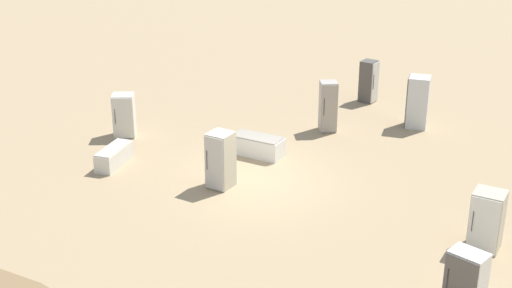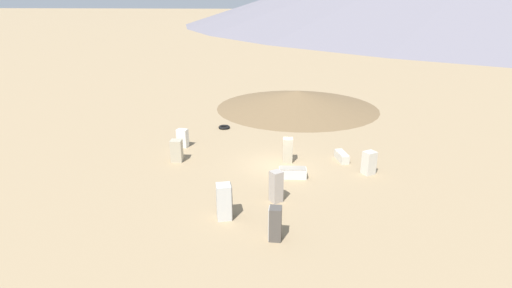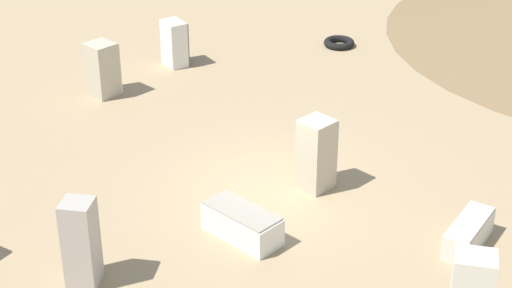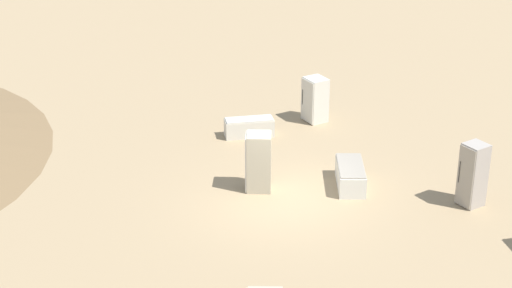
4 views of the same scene
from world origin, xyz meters
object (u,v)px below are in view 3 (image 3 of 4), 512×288
Objects in this scene: discarded_fridge_2 at (175,43)px; discarded_fridge_7 at (468,233)px; discarded_fridge_0 at (317,154)px; discarded_fridge_4 at (81,243)px; discarded_fridge_8 at (242,224)px; discarded_fridge_5 at (102,69)px; scrap_tire at (339,43)px.

discarded_fridge_7 is at bearing 2.75° from discarded_fridge_2.
discarded_fridge_2 is at bearing 162.90° from discarded_fridge_0.
discarded_fridge_2 is 12.05m from discarded_fridge_7.
discarded_fridge_4 reaches higher than discarded_fridge_8.
discarded_fridge_0 is 0.94× the size of discarded_fridge_4.
discarded_fridge_4 is 3.47m from discarded_fridge_8.
discarded_fridge_5 is 11.62m from discarded_fridge_7.
discarded_fridge_7 is 1.69× the size of scrap_tire.
discarded_fridge_0 is at bearing -4.68° from discarded_fridge_2.
discarded_fridge_0 is 8.42m from discarded_fridge_2.
scrap_tire is (9.69, -6.39, -0.19)m from discarded_fridge_7.
discarded_fridge_7 is at bearing 146.58° from scrap_tire.
discarded_fridge_4 is (-7.75, 8.03, 0.21)m from discarded_fridge_2.
discarded_fridge_5 reaches higher than discarded_fridge_7.
discarded_fridge_7 is (-11.96, 1.43, -0.40)m from discarded_fridge_2.
discarded_fridge_2 is at bearing 56.53° from discarded_fridge_8.
discarded_fridge_4 reaches higher than discarded_fridge_2.
discarded_fridge_8 is 11.57m from scrap_tire.
discarded_fridge_0 is 0.96× the size of discarded_fridge_8.
discarded_fridge_4 is at bearing -138.22° from discarded_fridge_7.
discarded_fridge_8 is (-0.44, 2.64, -0.53)m from discarded_fridge_0.
discarded_fridge_0 is at bearing 4.78° from discarded_fridge_8.
discarded_fridge_0 is 1.02× the size of discarded_fridge_7.
discarded_fridge_5 is 0.92× the size of discarded_fridge_7.
discarded_fridge_5 is (7.32, -5.15, -0.14)m from discarded_fridge_4.
discarded_fridge_4 is 1.17× the size of discarded_fridge_5.
discarded_fridge_5 reaches higher than discarded_fridge_8.
discarded_fridge_5 is 0.87× the size of discarded_fridge_8.
discarded_fridge_7 is 11.61m from scrap_tire.
discarded_fridge_8 is at bearing -151.38° from discarded_fridge_7.
discarded_fridge_7 is at bearing 6.71° from discarded_fridge_0.
scrap_tire is at bearing 74.01° from discarded_fridge_4.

